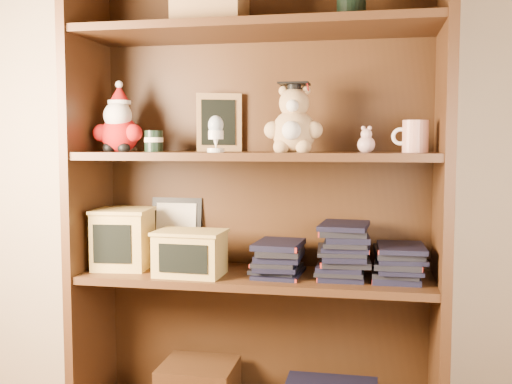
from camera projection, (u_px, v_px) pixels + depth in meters
bookcase at (258, 203)px, 2.00m from camera, size 1.20×0.35×1.60m
shelf_lower at (256, 277)px, 1.97m from camera, size 1.14×0.33×0.02m
shelf_upper at (256, 156)px, 1.94m from camera, size 1.14×0.33×0.02m
santa_plush at (119, 125)px, 2.01m from camera, size 0.17×0.13×0.25m
teachers_tin at (154, 141)px, 2.00m from camera, size 0.06×0.06×0.07m
chalkboard_plaque at (219, 124)px, 2.07m from camera, size 0.15×0.11×0.20m
egg_cup at (216, 133)px, 1.88m from camera, size 0.05×0.05×0.12m
grad_teddy_bear at (294, 125)px, 1.90m from camera, size 0.19×0.16×0.23m
pink_figurine at (366, 142)px, 1.87m from camera, size 0.05×0.05×0.09m
teacher_mug at (415, 136)px, 1.84m from camera, size 0.11×0.08×0.10m
certificate_frame at (176, 230)px, 2.16m from camera, size 0.19×0.05×0.23m
treats_box at (123, 238)px, 2.05m from camera, size 0.20×0.20×0.20m
pencils_box at (190, 253)px, 1.94m from camera, size 0.23×0.17×0.15m
book_stack_left at (277, 258)px, 1.95m from camera, size 0.14×0.20×0.11m
book_stack_mid at (344, 250)px, 1.91m from camera, size 0.14×0.20×0.18m
book_stack_right at (399, 262)px, 1.88m from camera, size 0.14×0.20×0.11m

